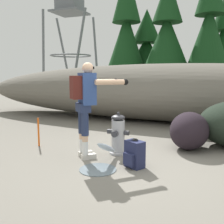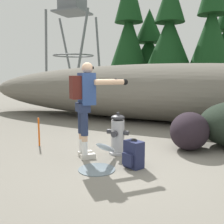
# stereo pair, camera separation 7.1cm
# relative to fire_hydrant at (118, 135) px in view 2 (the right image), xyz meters

# --- Properties ---
(ground_plane) EXTENTS (56.00, 56.00, 0.04)m
(ground_plane) POSITION_rel_fire_hydrant_xyz_m (0.29, -0.29, -0.39)
(ground_plane) COLOR slate
(dirt_embankment) EXTENTS (14.45, 3.20, 1.85)m
(dirt_embankment) POSITION_rel_fire_hydrant_xyz_m (0.29, 4.05, 0.56)
(dirt_embankment) COLOR #666056
(dirt_embankment) RESTS_ON ground_plane
(fire_hydrant) EXTENTS (0.43, 0.38, 0.80)m
(fire_hydrant) POSITION_rel_fire_hydrant_xyz_m (0.00, 0.00, 0.00)
(fire_hydrant) COLOR #B2B2B7
(fire_hydrant) RESTS_ON ground_plane
(hydrant_water_jet) EXTENTS (0.59, 1.07, 0.46)m
(hydrant_water_jet) POSITION_rel_fire_hydrant_xyz_m (-0.00, -0.67, -0.19)
(hydrant_water_jet) COLOR silver
(hydrant_water_jet) RESTS_ON ground_plane
(utility_worker) EXTENTS (0.97, 0.95, 1.71)m
(utility_worker) POSITION_rel_fire_hydrant_xyz_m (-0.44, -0.42, 0.72)
(utility_worker) COLOR beige
(utility_worker) RESTS_ON ground_plane
(spare_backpack) EXTENTS (0.36, 0.36, 0.47)m
(spare_backpack) POSITION_rel_fire_hydrant_xyz_m (0.50, -0.59, -0.15)
(spare_backpack) COLOR #23284C
(spare_backpack) RESTS_ON ground_plane
(boulder_mid) EXTENTS (0.83, 1.05, 0.76)m
(boulder_mid) POSITION_rel_fire_hydrant_xyz_m (1.22, 0.83, 0.01)
(boulder_mid) COLOR black
(boulder_mid) RESTS_ON ground_plane
(pine_tree_far_left) EXTENTS (2.37, 2.37, 7.19)m
(pine_tree_far_left) POSITION_rel_fire_hydrant_xyz_m (-2.98, 9.28, 3.41)
(pine_tree_far_left) COLOR #47331E
(pine_tree_far_left) RESTS_ON ground_plane
(pine_tree_left) EXTENTS (2.60, 2.60, 5.18)m
(pine_tree_left) POSITION_rel_fire_hydrant_xyz_m (-2.16, 10.49, 2.61)
(pine_tree_left) COLOR #47331E
(pine_tree_left) RESTS_ON ground_plane
(pine_tree_center) EXTENTS (2.32, 2.32, 6.34)m
(pine_tree_center) POSITION_rel_fire_hydrant_xyz_m (-0.74, 8.98, 3.29)
(pine_tree_center) COLOR #47331E
(pine_tree_center) RESTS_ON ground_plane
(pine_tree_right) EXTENTS (2.06, 2.06, 6.85)m
(pine_tree_right) POSITION_rel_fire_hydrant_xyz_m (1.24, 8.76, 3.41)
(pine_tree_right) COLOR #47331E
(pine_tree_right) RESTS_ON ground_plane
(watchtower) EXTENTS (3.59, 3.59, 8.60)m
(watchtower) POSITION_rel_fire_hydrant_xyz_m (-7.80, 11.55, 6.05)
(watchtower) COLOR slate
(watchtower) RESTS_ON ground_plane
(survey_stake) EXTENTS (0.04, 0.04, 0.60)m
(survey_stake) POSITION_rel_fire_hydrant_xyz_m (-1.74, -0.12, -0.07)
(survey_stake) COLOR #E55914
(survey_stake) RESTS_ON ground_plane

